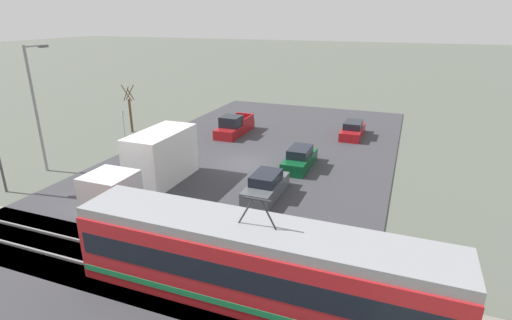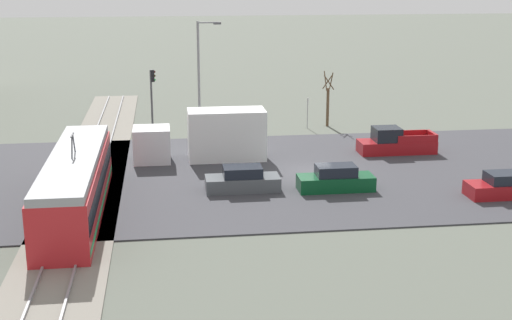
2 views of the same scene
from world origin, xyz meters
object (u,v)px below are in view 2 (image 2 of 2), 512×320
Objects in this scene: box_truck at (209,137)px; sedan_car_1 at (507,186)px; pickup_truck at (395,143)px; street_lamp_near_crossing at (201,70)px; sedan_car_0 at (336,180)px; sedan_car_2 at (243,180)px; traffic_light_pole at (152,93)px; no_parking_sign at (308,110)px; street_tree at (328,102)px; light_rail_tram at (76,185)px.

sedan_car_1 is at bearing -122.37° from box_truck.
pickup_truck is 16.77m from street_lamp_near_crossing.
sedan_car_0 is 9.97m from sedan_car_1.
sedan_car_0 is at bearing 83.03° from sedan_car_2.
street_lamp_near_crossing is (0.64, -3.94, 1.71)m from traffic_light_pole.
box_truck reaches higher than pickup_truck.
sedan_car_1 is 1.83× the size of no_parking_sign.
box_truck reaches higher than sedan_car_2.
sedan_car_1 is 21.38m from no_parking_sign.
street_tree is (17.28, -9.21, 1.43)m from sedan_car_2.
pickup_truck is at bearing 17.01° from sedan_car_1.
sedan_car_1 is (-2.51, -9.65, -0.04)m from sedan_car_0.
sedan_car_2 is at bearing 78.15° from sedan_car_1.
street_lamp_near_crossing reaches higher than street_tree.
street_lamp_near_crossing is at bearing 40.11° from sedan_car_1.
sedan_car_0 is (2.31, -14.96, -0.96)m from light_rail_tram.
box_truck is 2.05× the size of sedan_car_2.
street_tree is at bearing 168.52° from sedan_car_0.
sedan_car_0 is 17.47m from no_parking_sign.
sedan_car_0 is 1.76× the size of no_parking_sign.
light_rail_tram reaches higher than sedan_car_2.
box_truck is at bearing -37.12° from light_rail_tram.
sedan_car_2 is (-7.51, 11.94, -0.11)m from pickup_truck.
light_rail_tram is 5.78× the size of no_parking_sign.
street_tree is (20.47, 6.00, 1.44)m from sedan_car_1.
light_rail_tram is 1.64× the size of box_truck.
sedan_car_2 is 0.50× the size of street_lamp_near_crossing.
traffic_light_pole is at bearing 95.14° from street_tree.
no_parking_sign is (9.26, -8.88, -0.13)m from box_truck.
light_rail_tram is at bearing 137.45° from street_tree.
pickup_truck is at bearing -63.80° from light_rail_tram.
street_tree is (9.86, -10.73, 0.43)m from box_truck.
sedan_car_0 is 1.03× the size of sedan_car_2.
box_truck is 7.64m from sedan_car_2.
street_lamp_near_crossing is (19.80, 16.68, 4.44)m from sedan_car_1.
box_truck is 19.84m from sedan_car_1.
no_parking_sign is at bearing 26.56° from pickup_truck.
sedan_car_1 is 0.53× the size of street_lamp_near_crossing.
box_truck is at bearing 136.20° from no_parking_sign.
sedan_car_0 is 0.51× the size of street_lamp_near_crossing.
sedan_car_1 is at bearing -158.42° from no_parking_sign.
no_parking_sign is (0.71, -12.76, -1.84)m from traffic_light_pole.
sedan_car_0 is 20.11m from traffic_light_pole.
box_truck is at bearing -155.56° from traffic_light_pole.
traffic_light_pole is 4.34m from street_lamp_near_crossing.
pickup_truck is 10.38m from sedan_car_0.
light_rail_tram reaches higher than sedan_car_0.
sedan_car_0 is 5.60m from sedan_car_2.
light_rail_tram is at bearing 89.54° from sedan_car_1.
pickup_truck is 1.05× the size of traffic_light_pole.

